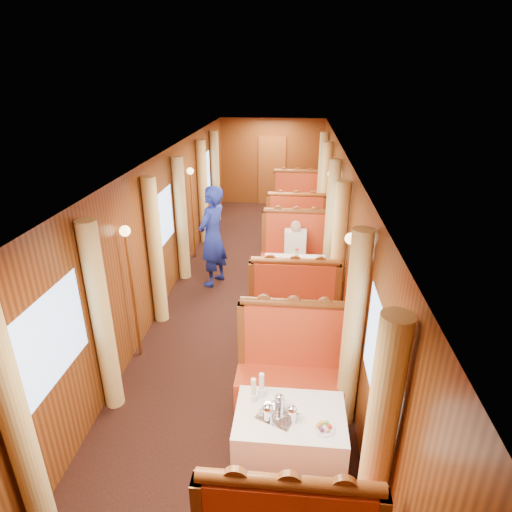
# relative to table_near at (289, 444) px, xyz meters

# --- Properties ---
(floor) EXTENTS (3.00, 12.00, 0.01)m
(floor) POSITION_rel_table_near_xyz_m (-0.75, 3.50, -0.38)
(floor) COLOR black
(floor) RESTS_ON ground
(ceiling) EXTENTS (3.00, 12.00, 0.01)m
(ceiling) POSITION_rel_table_near_xyz_m (-0.75, 3.50, 2.12)
(ceiling) COLOR silver
(ceiling) RESTS_ON wall_left
(wall_far) EXTENTS (3.00, 0.01, 2.50)m
(wall_far) POSITION_rel_table_near_xyz_m (-0.75, 9.50, 0.88)
(wall_far) COLOR brown
(wall_far) RESTS_ON floor
(wall_left) EXTENTS (0.01, 12.00, 2.50)m
(wall_left) POSITION_rel_table_near_xyz_m (-2.25, 3.50, 0.88)
(wall_left) COLOR brown
(wall_left) RESTS_ON floor
(wall_right) EXTENTS (0.01, 12.00, 2.50)m
(wall_right) POSITION_rel_table_near_xyz_m (0.75, 3.50, 0.88)
(wall_right) COLOR brown
(wall_right) RESTS_ON floor
(doorway_far) EXTENTS (0.80, 0.04, 2.00)m
(doorway_far) POSITION_rel_table_near_xyz_m (-0.75, 9.47, 0.62)
(doorway_far) COLOR brown
(doorway_far) RESTS_ON floor
(table_near) EXTENTS (1.05, 0.72, 0.75)m
(table_near) POSITION_rel_table_near_xyz_m (0.00, 0.00, 0.00)
(table_near) COLOR white
(table_near) RESTS_ON floor
(banquette_near_aft) EXTENTS (1.30, 0.55, 1.34)m
(banquette_near_aft) POSITION_rel_table_near_xyz_m (0.00, 1.01, 0.05)
(banquette_near_aft) COLOR #AE1A13
(banquette_near_aft) RESTS_ON floor
(table_mid) EXTENTS (1.05, 0.72, 0.75)m
(table_mid) POSITION_rel_table_near_xyz_m (0.00, 3.50, 0.00)
(table_mid) COLOR white
(table_mid) RESTS_ON floor
(banquette_mid_fwd) EXTENTS (1.30, 0.55, 1.34)m
(banquette_mid_fwd) POSITION_rel_table_near_xyz_m (0.00, 2.49, 0.05)
(banquette_mid_fwd) COLOR #AE1A13
(banquette_mid_fwd) RESTS_ON floor
(banquette_mid_aft) EXTENTS (1.30, 0.55, 1.34)m
(banquette_mid_aft) POSITION_rel_table_near_xyz_m (0.00, 4.51, 0.05)
(banquette_mid_aft) COLOR #AE1A13
(banquette_mid_aft) RESTS_ON floor
(table_far) EXTENTS (1.05, 0.72, 0.75)m
(table_far) POSITION_rel_table_near_xyz_m (0.00, 7.00, 0.00)
(table_far) COLOR white
(table_far) RESTS_ON floor
(banquette_far_fwd) EXTENTS (1.30, 0.55, 1.34)m
(banquette_far_fwd) POSITION_rel_table_near_xyz_m (0.00, 5.99, 0.05)
(banquette_far_fwd) COLOR #AE1A13
(banquette_far_fwd) RESTS_ON floor
(banquette_far_aft) EXTENTS (1.30, 0.55, 1.34)m
(banquette_far_aft) POSITION_rel_table_near_xyz_m (0.00, 8.01, 0.05)
(banquette_far_aft) COLOR #AE1A13
(banquette_far_aft) RESTS_ON floor
(tea_tray) EXTENTS (0.42, 0.38, 0.01)m
(tea_tray) POSITION_rel_table_near_xyz_m (-0.13, -0.04, 0.38)
(tea_tray) COLOR silver
(tea_tray) RESTS_ON table_near
(teapot_left) EXTENTS (0.17, 0.13, 0.14)m
(teapot_left) POSITION_rel_table_near_xyz_m (-0.21, -0.09, 0.44)
(teapot_left) COLOR silver
(teapot_left) RESTS_ON tea_tray
(teapot_right) EXTENTS (0.18, 0.14, 0.13)m
(teapot_right) POSITION_rel_table_near_xyz_m (0.01, -0.08, 0.44)
(teapot_right) COLOR silver
(teapot_right) RESTS_ON tea_tray
(teapot_back) EXTENTS (0.19, 0.17, 0.12)m
(teapot_back) POSITION_rel_table_near_xyz_m (-0.11, 0.07, 0.44)
(teapot_back) COLOR silver
(teapot_back) RESTS_ON tea_tray
(fruit_plate) EXTENTS (0.20, 0.20, 0.05)m
(fruit_plate) POSITION_rel_table_near_xyz_m (0.31, -0.15, 0.39)
(fruit_plate) COLOR white
(fruit_plate) RESTS_ON table_near
(cup_inboard) EXTENTS (0.08, 0.08, 0.26)m
(cup_inboard) POSITION_rel_table_near_xyz_m (-0.36, 0.15, 0.48)
(cup_inboard) COLOR white
(cup_inboard) RESTS_ON table_near
(cup_outboard) EXTENTS (0.08, 0.08, 0.26)m
(cup_outboard) POSITION_rel_table_near_xyz_m (-0.29, 0.23, 0.48)
(cup_outboard) COLOR white
(cup_outboard) RESTS_ON table_near
(rose_vase_mid) EXTENTS (0.06, 0.06, 0.36)m
(rose_vase_mid) POSITION_rel_table_near_xyz_m (0.03, 3.52, 0.55)
(rose_vase_mid) COLOR silver
(rose_vase_mid) RESTS_ON table_mid
(rose_vase_far) EXTENTS (0.06, 0.06, 0.36)m
(rose_vase_far) POSITION_rel_table_near_xyz_m (-0.02, 7.03, 0.55)
(rose_vase_far) COLOR silver
(rose_vase_far) RESTS_ON table_far
(window_left_near) EXTENTS (0.01, 1.20, 0.90)m
(window_left_near) POSITION_rel_table_near_xyz_m (-2.24, 0.00, 1.07)
(window_left_near) COLOR #8AADDA
(window_left_near) RESTS_ON wall_left
(curtain_left_near_a) EXTENTS (0.22, 0.22, 2.35)m
(curtain_left_near_a) POSITION_rel_table_near_xyz_m (-2.13, -0.78, 0.80)
(curtain_left_near_a) COLOR #E3C374
(curtain_left_near_a) RESTS_ON floor
(curtain_left_near_b) EXTENTS (0.22, 0.22, 2.35)m
(curtain_left_near_b) POSITION_rel_table_near_xyz_m (-2.13, 0.78, 0.80)
(curtain_left_near_b) COLOR #E3C374
(curtain_left_near_b) RESTS_ON floor
(window_right_near) EXTENTS (0.01, 1.20, 0.90)m
(window_right_near) POSITION_rel_table_near_xyz_m (0.74, 0.00, 1.07)
(window_right_near) COLOR #8AADDA
(window_right_near) RESTS_ON wall_right
(curtain_right_near_a) EXTENTS (0.22, 0.22, 2.35)m
(curtain_right_near_a) POSITION_rel_table_near_xyz_m (0.63, -0.78, 0.80)
(curtain_right_near_a) COLOR #E3C374
(curtain_right_near_a) RESTS_ON floor
(curtain_right_near_b) EXTENTS (0.22, 0.22, 2.35)m
(curtain_right_near_b) POSITION_rel_table_near_xyz_m (0.63, 0.78, 0.80)
(curtain_right_near_b) COLOR #E3C374
(curtain_right_near_b) RESTS_ON floor
(window_left_mid) EXTENTS (0.01, 1.20, 0.90)m
(window_left_mid) POSITION_rel_table_near_xyz_m (-2.24, 3.50, 1.07)
(window_left_mid) COLOR #8AADDA
(window_left_mid) RESTS_ON wall_left
(curtain_left_mid_a) EXTENTS (0.22, 0.22, 2.35)m
(curtain_left_mid_a) POSITION_rel_table_near_xyz_m (-2.13, 2.72, 0.80)
(curtain_left_mid_a) COLOR #E3C374
(curtain_left_mid_a) RESTS_ON floor
(curtain_left_mid_b) EXTENTS (0.22, 0.22, 2.35)m
(curtain_left_mid_b) POSITION_rel_table_near_xyz_m (-2.13, 4.28, 0.80)
(curtain_left_mid_b) COLOR #E3C374
(curtain_left_mid_b) RESTS_ON floor
(window_right_mid) EXTENTS (0.01, 1.20, 0.90)m
(window_right_mid) POSITION_rel_table_near_xyz_m (0.74, 3.50, 1.07)
(window_right_mid) COLOR #8AADDA
(window_right_mid) RESTS_ON wall_right
(curtain_right_mid_a) EXTENTS (0.22, 0.22, 2.35)m
(curtain_right_mid_a) POSITION_rel_table_near_xyz_m (0.63, 2.72, 0.80)
(curtain_right_mid_a) COLOR #E3C374
(curtain_right_mid_a) RESTS_ON floor
(curtain_right_mid_b) EXTENTS (0.22, 0.22, 2.35)m
(curtain_right_mid_b) POSITION_rel_table_near_xyz_m (0.63, 4.28, 0.80)
(curtain_right_mid_b) COLOR #E3C374
(curtain_right_mid_b) RESTS_ON floor
(window_left_far) EXTENTS (0.01, 1.20, 0.90)m
(window_left_far) POSITION_rel_table_near_xyz_m (-2.24, 7.00, 1.07)
(window_left_far) COLOR #8AADDA
(window_left_far) RESTS_ON wall_left
(curtain_left_far_a) EXTENTS (0.22, 0.22, 2.35)m
(curtain_left_far_a) POSITION_rel_table_near_xyz_m (-2.13, 6.22, 0.80)
(curtain_left_far_a) COLOR #E3C374
(curtain_left_far_a) RESTS_ON floor
(curtain_left_far_b) EXTENTS (0.22, 0.22, 2.35)m
(curtain_left_far_b) POSITION_rel_table_near_xyz_m (-2.13, 7.78, 0.80)
(curtain_left_far_b) COLOR #E3C374
(curtain_left_far_b) RESTS_ON floor
(window_right_far) EXTENTS (0.01, 1.20, 0.90)m
(window_right_far) POSITION_rel_table_near_xyz_m (0.74, 7.00, 1.07)
(window_right_far) COLOR #8AADDA
(window_right_far) RESTS_ON wall_right
(curtain_right_far_a) EXTENTS (0.22, 0.22, 2.35)m
(curtain_right_far_a) POSITION_rel_table_near_xyz_m (0.63, 6.22, 0.80)
(curtain_right_far_a) COLOR #E3C374
(curtain_right_far_a) RESTS_ON floor
(curtain_right_far_b) EXTENTS (0.22, 0.22, 2.35)m
(curtain_right_far_b) POSITION_rel_table_near_xyz_m (0.63, 7.78, 0.80)
(curtain_right_far_b) COLOR #E3C374
(curtain_right_far_b) RESTS_ON floor
(sconce_left_fore) EXTENTS (0.14, 0.14, 1.95)m
(sconce_left_fore) POSITION_rel_table_near_xyz_m (-2.15, 1.75, 1.01)
(sconce_left_fore) COLOR #BF8C3F
(sconce_left_fore) RESTS_ON floor
(sconce_right_fore) EXTENTS (0.14, 0.14, 1.95)m
(sconce_right_fore) POSITION_rel_table_near_xyz_m (0.65, 1.75, 1.01)
(sconce_right_fore) COLOR #BF8C3F
(sconce_right_fore) RESTS_ON floor
(sconce_left_aft) EXTENTS (0.14, 0.14, 1.95)m
(sconce_left_aft) POSITION_rel_table_near_xyz_m (-2.15, 5.25, 1.01)
(sconce_left_aft) COLOR #BF8C3F
(sconce_left_aft) RESTS_ON floor
(sconce_right_aft) EXTENTS (0.14, 0.14, 1.95)m
(sconce_right_aft) POSITION_rel_table_near_xyz_m (0.65, 5.25, 1.01)
(sconce_right_aft) COLOR #BF8C3F
(sconce_right_aft) RESTS_ON floor
(steward) EXTENTS (0.68, 0.81, 1.89)m
(steward) POSITION_rel_table_near_xyz_m (-1.51, 4.06, 0.57)
(steward) COLOR navy
(steward) RESTS_ON floor
(passenger) EXTENTS (0.40, 0.44, 0.76)m
(passenger) POSITION_rel_table_near_xyz_m (-0.00, 4.28, 0.37)
(passenger) COLOR beige
(passenger) RESTS_ON banquette_mid_aft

